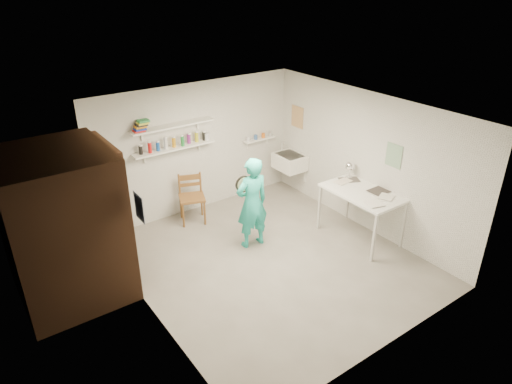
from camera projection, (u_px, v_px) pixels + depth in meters
floor at (271, 261)px, 7.19m from camera, size 4.00×4.50×0.02m
ceiling at (273, 112)px, 6.13m from camera, size 4.00×4.50×0.02m
wall_back at (197, 148)px, 8.31m from camera, size 4.00×0.02×2.40m
wall_front at (396, 266)px, 5.01m from camera, size 4.00×0.02×2.40m
wall_left at (142, 235)px, 5.61m from camera, size 0.02×4.50×2.40m
wall_right at (366, 162)px, 7.71m from camera, size 0.02×4.50×2.40m
doorway_recess at (116, 215)px, 6.48m from camera, size 0.02×0.90×2.00m
corridor_box at (63, 226)px, 6.08m from camera, size 1.40×1.50×2.10m
door_lintel at (106, 145)px, 6.02m from camera, size 0.06×1.05×0.10m
door_jamb_near at (130, 229)px, 6.12m from camera, size 0.06×0.10×2.00m
door_jamb_far at (105, 201)px, 6.85m from camera, size 0.06×0.10×2.00m
shelf_lower at (175, 148)px, 7.89m from camera, size 1.50×0.22×0.03m
shelf_upper at (173, 126)px, 7.71m from camera, size 1.50×0.22×0.03m
ledge_shelf at (259, 139)px, 8.99m from camera, size 0.70×0.14×0.03m
poster_left at (139, 207)px, 5.51m from camera, size 0.01×0.28×0.36m
poster_right_a at (297, 117)px, 8.86m from camera, size 0.01×0.34×0.42m
poster_right_b at (394, 156)px, 7.16m from camera, size 0.01×0.30×0.38m
belfast_sink at (290, 162)px, 9.04m from camera, size 0.48×0.60×0.30m
man at (252, 203)px, 7.29m from camera, size 0.59×0.41×1.55m
wall_clock at (243, 184)px, 7.32m from camera, size 0.28×0.05×0.28m
wooden_chair at (192, 198)px, 8.12m from camera, size 0.56×0.55×0.95m
work_table at (360, 215)px, 7.63m from camera, size 0.79×1.31×0.87m
desk_lamp at (350, 166)px, 7.83m from camera, size 0.16×0.16×0.16m
spray_cans at (174, 143)px, 7.85m from camera, size 1.31×0.06×0.17m
book_stack at (141, 126)px, 7.38m from camera, size 0.28×0.14×0.17m
ledge_pots at (260, 136)px, 8.96m from camera, size 0.48×0.07×0.09m
papers at (363, 191)px, 7.43m from camera, size 0.30×0.22×0.02m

